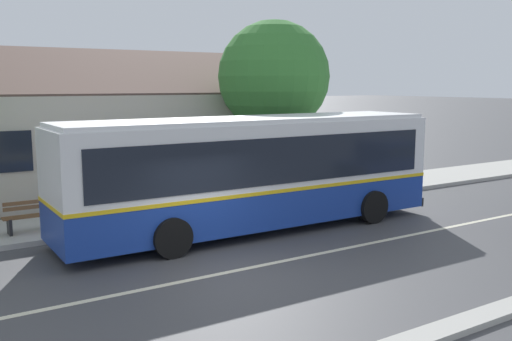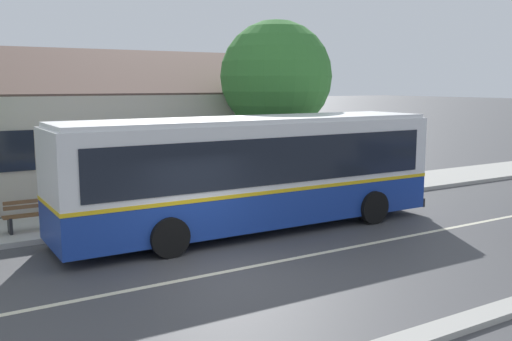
{
  "view_description": "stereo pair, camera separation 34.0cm",
  "coord_description": "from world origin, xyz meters",
  "px_view_note": "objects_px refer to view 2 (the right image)",
  "views": [
    {
      "loc": [
        -6.16,
        -10.69,
        4.18
      ],
      "look_at": [
        3.17,
        3.85,
        1.56
      ],
      "focal_mm": 40.0,
      "sensor_mm": 36.0,
      "label": 1
    },
    {
      "loc": [
        -5.88,
        -10.88,
        4.18
      ],
      "look_at": [
        3.17,
        3.85,
        1.56
      ],
      "focal_mm": 40.0,
      "sensor_mm": 36.0,
      "label": 2
    }
  ],
  "objects_px": {
    "transit_bus": "(253,170)",
    "bench_down_street": "(190,198)",
    "street_tree_primary": "(276,77)",
    "bus_stop_sign": "(359,153)",
    "bench_by_building": "(38,215)"
  },
  "relations": [
    {
      "from": "bench_by_building",
      "to": "bench_down_street",
      "type": "height_order",
      "value": "same"
    },
    {
      "from": "bench_down_street",
      "to": "bus_stop_sign",
      "type": "bearing_deg",
      "value": -4.91
    },
    {
      "from": "transit_bus",
      "to": "street_tree_primary",
      "type": "xyz_separation_m",
      "value": [
        3.5,
        4.12,
        2.7
      ]
    },
    {
      "from": "street_tree_primary",
      "to": "bus_stop_sign",
      "type": "bearing_deg",
      "value": -40.7
    },
    {
      "from": "transit_bus",
      "to": "bus_stop_sign",
      "type": "height_order",
      "value": "transit_bus"
    },
    {
      "from": "bench_by_building",
      "to": "bench_down_street",
      "type": "xyz_separation_m",
      "value": [
        4.66,
        0.1,
        -0.01
      ]
    },
    {
      "from": "bus_stop_sign",
      "to": "bench_by_building",
      "type": "bearing_deg",
      "value": 177.63
    },
    {
      "from": "bench_by_building",
      "to": "bench_down_street",
      "type": "distance_m",
      "value": 4.66
    },
    {
      "from": "transit_bus",
      "to": "bench_down_street",
      "type": "bearing_deg",
      "value": 106.37
    },
    {
      "from": "bus_stop_sign",
      "to": "street_tree_primary",
      "type": "bearing_deg",
      "value": 139.3
    },
    {
      "from": "bench_by_building",
      "to": "street_tree_primary",
      "type": "distance_m",
      "value": 9.87
    },
    {
      "from": "transit_bus",
      "to": "bench_down_street",
      "type": "relative_size",
      "value": 7.22
    },
    {
      "from": "bench_by_building",
      "to": "street_tree_primary",
      "type": "relative_size",
      "value": 0.28
    },
    {
      "from": "transit_bus",
      "to": "bench_by_building",
      "type": "distance_m",
      "value": 6.13
    },
    {
      "from": "transit_bus",
      "to": "street_tree_primary",
      "type": "distance_m",
      "value": 6.05
    }
  ]
}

